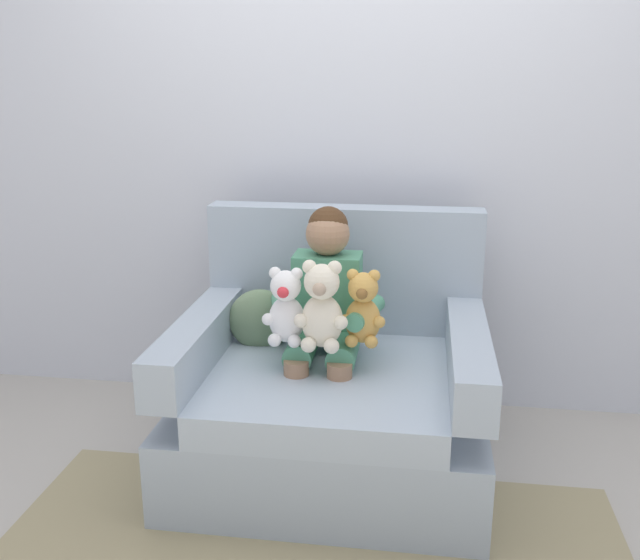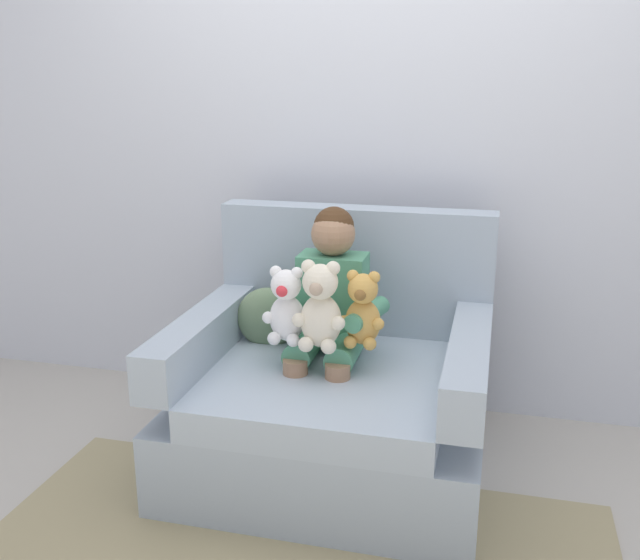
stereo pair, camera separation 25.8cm
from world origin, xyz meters
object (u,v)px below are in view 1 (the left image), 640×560
Objects in this scene: throw_pillow at (261,320)px; armchair at (333,394)px; plush_honey at (363,310)px; seated_child at (325,305)px; plush_cream at (322,308)px; plush_white at (286,308)px.

armchair is at bearing -24.34° from throw_pillow.
throw_pillow is (-0.43, 0.22, -0.14)m from plush_honey.
seated_child is 2.51× the size of plush_cream.
armchair is 0.35m from seated_child.
armchair is 0.42m from throw_pillow.
armchair is at bearing 52.34° from plush_white.
armchair is at bearing 97.66° from plush_cream.
plush_cream is 0.44m from throw_pillow.
plush_honey is at bearing -46.92° from seated_child.
armchair reaches higher than plush_white.
plush_white is at bearing -58.63° from throw_pillow.
armchair is 3.51× the size of plush_cream.
plush_cream is 1.14× the size of plush_white.
plush_cream reaches higher than plush_honey.
plush_honey is 1.09× the size of throw_pillow.
plush_honey reaches higher than throw_pillow.
plush_honey is 0.51m from throw_pillow.
plush_honey is (0.12, -0.08, 0.38)m from armchair.
plush_white is (-0.12, -0.16, 0.03)m from seated_child.
seated_child is 0.20m from plush_white.
armchair is 0.43m from plush_cream.
seated_child is at bearing 68.46° from plush_white.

